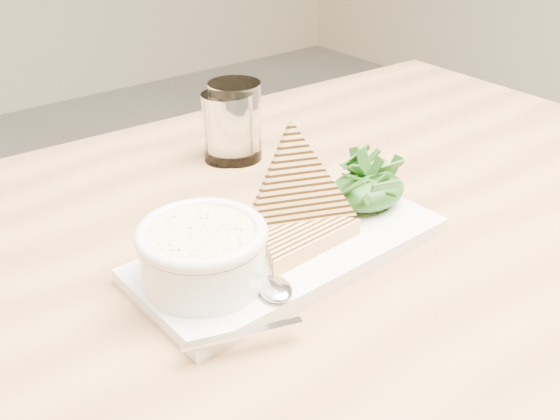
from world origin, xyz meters
TOP-DOWN VIEW (x-y plane):
  - table_top at (-0.07, 0.16)m, footprint 1.30×0.89m
  - table_leg_br at (0.52, 0.53)m, footprint 0.06×0.06m
  - platter at (-0.15, 0.12)m, footprint 0.37×0.17m
  - soup_bowl at (-0.26, 0.12)m, footprint 0.13×0.13m
  - soup at (-0.26, 0.12)m, footprint 0.11×0.11m
  - bowl_rim at (-0.26, 0.12)m, footprint 0.13×0.13m
  - sandwich_flat at (-0.14, 0.11)m, footprint 0.16×0.16m
  - sandwich_lean at (-0.12, 0.14)m, footprint 0.19×0.18m
  - salad_base at (-0.02, 0.13)m, footprint 0.10×0.08m
  - arugula_pile at (-0.02, 0.13)m, footprint 0.11×0.10m
  - spoon_bowl at (-0.22, 0.05)m, footprint 0.05×0.05m
  - spoon_handle at (-0.28, 0.02)m, footprint 0.11×0.05m
  - glass_near at (-0.06, 0.38)m, footprint 0.07×0.07m
  - glass_far at (-0.04, 0.37)m, footprint 0.08×0.08m

SIDE VIEW (x-z plane):
  - table_leg_br at x=0.52m, z-range 0.00..0.74m
  - table_top at x=-0.07m, z-range 0.74..0.78m
  - platter at x=-0.15m, z-range 0.78..0.79m
  - spoon_handle at x=-0.28m, z-range 0.79..0.80m
  - spoon_bowl at x=-0.22m, z-range 0.79..0.80m
  - sandwich_flat at x=-0.14m, z-range 0.79..0.81m
  - salad_base at x=-0.02m, z-range 0.79..0.83m
  - soup_bowl at x=-0.26m, z-range 0.79..0.84m
  - arugula_pile at x=-0.02m, z-range 0.79..0.85m
  - glass_near at x=-0.06m, z-range 0.78..0.88m
  - glass_far at x=-0.04m, z-range 0.78..0.89m
  - sandwich_lean at x=-0.12m, z-range 0.75..0.93m
  - soup at x=-0.26m, z-range 0.84..0.85m
  - bowl_rim at x=-0.26m, z-range 0.84..0.86m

